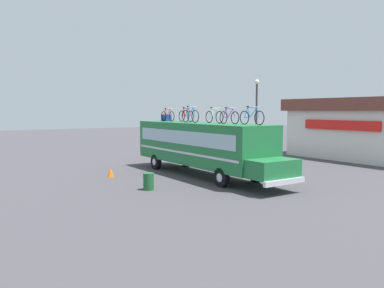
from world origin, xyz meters
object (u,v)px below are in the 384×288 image
Objects in this scene: rooftop_bicycle_1 at (168,116)px; rooftop_bicycle_6 at (252,117)px; rooftop_bicycle_4 at (214,116)px; rooftop_bicycle_5 at (229,117)px; rooftop_bicycle_3 at (190,116)px; street_lamp at (256,112)px; rooftop_bicycle_2 at (186,116)px; trash_bin at (149,181)px; traffic_cone at (111,172)px; luggage_bag_1 at (166,118)px; bus at (202,144)px.

rooftop_bicycle_1 is 0.96× the size of rooftop_bicycle_6.
rooftop_bicycle_5 is (1.48, -0.12, -0.01)m from rooftop_bicycle_4.
rooftop_bicycle_3 is 0.30× the size of street_lamp.
rooftop_bicycle_4 is 0.92× the size of rooftop_bicycle_6.
rooftop_bicycle_1 is at bearing -165.65° from rooftop_bicycle_2.
trash_bin reaches higher than traffic_cone.
rooftop_bicycle_2 is at bearing 89.30° from traffic_cone.
rooftop_bicycle_4 is 1.49m from rooftop_bicycle_5.
luggage_bag_1 is at bearing 114.13° from traffic_cone.
rooftop_bicycle_6 reaches higher than rooftop_bicycle_1.
street_lamp reaches higher than rooftop_bicycle_3.
rooftop_bicycle_3 is 3.42× the size of traffic_cone.
trash_bin is 4.39m from traffic_cone.
rooftop_bicycle_6 reaches higher than trash_bin.
luggage_bag_1 is 0.37× the size of rooftop_bicycle_2.
luggage_bag_1 is 6.07m from traffic_cone.
traffic_cone is (-4.63, -4.78, -3.14)m from rooftop_bicycle_5.
traffic_cone is (-0.06, -4.99, -3.15)m from rooftop_bicycle_2.
rooftop_bicycle_3 is 4.64m from rooftop_bicycle_6.
rooftop_bicycle_2 is 7.13m from trash_bin.
rooftop_bicycle_2 reaches higher than rooftop_bicycle_4.
rooftop_bicycle_3 is 3.06m from rooftop_bicycle_5.
traffic_cone is at bearing -122.71° from rooftop_bicycle_4.
street_lamp is at bearing 127.24° from rooftop_bicycle_5.
trash_bin is at bearing -75.37° from rooftop_bicycle_4.
luggage_bag_1 is 8.51m from trash_bin.
rooftop_bicycle_1 is at bearing -101.76° from street_lamp.
rooftop_bicycle_1 is at bearing -176.05° from rooftop_bicycle_4.
luggage_bag_1 is 0.39× the size of rooftop_bicycle_5.
rooftop_bicycle_1 is 0.29× the size of street_lamp.
luggage_bag_1 reaches higher than trash_bin.
rooftop_bicycle_3 is at bearing -75.22° from street_lamp.
rooftop_bicycle_6 reaches higher than bus.
rooftop_bicycle_3 is at bearing 69.50° from traffic_cone.
rooftop_bicycle_4 is at bearing -61.77° from street_lamp.
rooftop_bicycle_4 is 2.04× the size of trash_bin.
street_lamp is at bearing 135.98° from rooftop_bicycle_6.
bus is at bearing -9.14° from rooftop_bicycle_2.
rooftop_bicycle_2 is 0.96× the size of rooftop_bicycle_6.
street_lamp is at bearing 78.24° from rooftop_bicycle_1.
rooftop_bicycle_2 is at bearing 179.54° from rooftop_bicycle_6.
bus is at bearing 0.58° from rooftop_bicycle_1.
traffic_cone is at bearing -141.46° from rooftop_bicycle_6.
rooftop_bicycle_2 is at bearing 156.27° from rooftop_bicycle_3.
rooftop_bicycle_6 is (3.05, 0.04, 0.01)m from rooftop_bicycle_4.
rooftop_bicycle_2 is 5.90m from traffic_cone.
luggage_bag_1 is 0.36× the size of rooftop_bicycle_3.
rooftop_bicycle_1 is (0.62, -0.25, 0.15)m from luggage_bag_1.
rooftop_bicycle_1 reaches higher than luggage_bag_1.
trash_bin is 0.14× the size of street_lamp.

